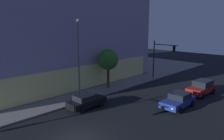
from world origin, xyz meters
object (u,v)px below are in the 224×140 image
street_lamp_sidewalk (78,51)px  car_black (86,101)px  traffic_light_far_corner (161,54)px  car_red (202,87)px  modern_building (40,22)px  car_blue (178,100)px  sidewalk_tree (108,60)px

street_lamp_sidewalk → car_black: street_lamp_sidewalk is taller
traffic_light_far_corner → street_lamp_sidewalk: bearing=174.5°
car_black → car_red: 14.92m
modern_building → car_blue: modern_building is taller
car_black → car_blue: (7.04, -6.81, 0.03)m
sidewalk_tree → car_red: (6.56, -10.29, -3.15)m
street_lamp_sidewalk → sidewalk_tree: bearing=10.7°
sidewalk_tree → street_lamp_sidewalk: bearing=-169.3°
street_lamp_sidewalk → car_blue: size_ratio=2.00×
traffic_light_far_corner → sidewalk_tree: size_ratio=1.15×
traffic_light_far_corner → car_black: traffic_light_far_corner is taller
street_lamp_sidewalk → car_red: 16.12m
traffic_light_far_corner → car_blue: bearing=-138.6°
modern_building → car_black: size_ratio=6.91×
street_lamp_sidewalk → traffic_light_far_corner: bearing=-5.5°
modern_building → car_blue: size_ratio=6.32×
sidewalk_tree → car_black: bearing=-152.0°
traffic_light_far_corner → sidewalk_tree: traffic_light_far_corner is taller
sidewalk_tree → car_blue: sidewalk_tree is taller
car_black → car_blue: 9.80m
street_lamp_sidewalk → car_black: size_ratio=2.18×
car_red → modern_building: bearing=110.9°
street_lamp_sidewalk → modern_building: bearing=77.9°
car_black → car_red: size_ratio=0.89×
modern_building → car_black: bearing=-103.7°
modern_building → street_lamp_sidewalk: (-3.14, -14.68, -3.43)m
sidewalk_tree → car_black: 8.33m
modern_building → car_red: modern_building is taller
street_lamp_sidewalk → car_red: bearing=-36.9°
traffic_light_far_corner → street_lamp_sidewalk: size_ratio=0.67×
modern_building → sidewalk_tree: bearing=-79.3°
car_black → street_lamp_sidewalk: bearing=67.3°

